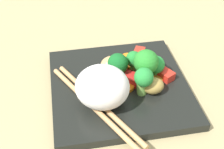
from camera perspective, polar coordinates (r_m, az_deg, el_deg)
name	(u,v)px	position (r cm, az deg, el deg)	size (l,w,h in cm)	color
ground_plane	(119,94)	(58.34, 1.30, -3.56)	(110.00, 110.00, 2.00)	tan
square_plate	(119,87)	(57.14, 1.32, -2.26)	(24.17, 24.17, 1.54)	black
rice_mound	(102,87)	(50.66, -1.75, -2.27)	(8.82, 7.96, 7.12)	white
broccoli_floret_0	(156,65)	(57.46, 7.88, 1.68)	(3.29, 3.29, 4.21)	#7AC156
broccoli_floret_1	(134,60)	(57.85, 3.93, 2.67)	(2.94, 2.94, 4.36)	#6FA143
broccoli_floret_2	(143,79)	(52.77, 5.70, -0.81)	(3.28, 3.28, 5.43)	#7CB851
broccoli_floret_3	(117,65)	(55.97, 0.83, 1.79)	(3.70, 3.70, 5.24)	#7DBE5C
broccoli_floret_4	(145,62)	(55.11, 6.06, 2.32)	(4.37, 4.37, 6.58)	#559841
carrot_slice_0	(144,63)	(61.24, 5.86, 2.15)	(2.41, 2.41, 0.62)	orange
carrot_slice_1	(121,67)	(59.81, 1.69, 1.36)	(2.49, 2.49, 0.69)	orange
carrot_slice_2	(127,57)	(62.38, 2.78, 3.13)	(2.17, 2.17, 0.62)	orange
carrot_slice_3	(130,64)	(60.82, 3.31, 1.99)	(3.05, 3.05, 0.59)	orange
carrot_slice_4	(126,86)	(55.70, 2.62, -2.13)	(2.81, 2.81, 0.62)	orange
carrot_slice_5	(156,81)	(57.30, 7.91, -1.12)	(2.34, 2.34, 0.64)	orange
pepper_chunk_0	(131,77)	(56.77, 3.46, -0.54)	(2.92, 2.38, 1.64)	red
pepper_chunk_1	(166,75)	(58.02, 9.75, -0.16)	(2.63, 2.11, 1.56)	red
pepper_chunk_3	(139,54)	(62.37, 4.93, 3.78)	(2.36, 1.93, 1.97)	red
chicken_piece_0	(156,64)	(60.05, 7.99, 1.86)	(3.21, 2.99, 1.93)	#B18B42
chicken_piece_1	(153,86)	(54.56, 7.44, -2.04)	(3.75, 3.13, 2.79)	#B19247
chicken_piece_3	(111,64)	(58.53, -0.17, 1.85)	(3.93, 3.24, 3.03)	tan
chopstick_pair	(95,104)	(52.31, -3.02, -5.39)	(21.55, 13.13, 0.85)	tan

